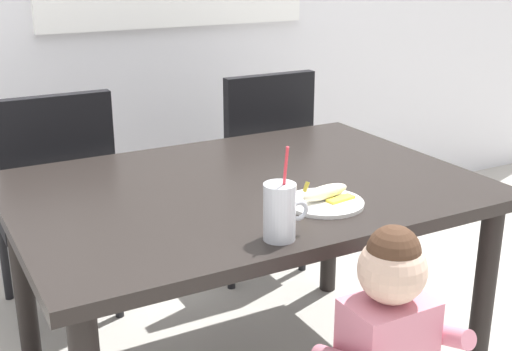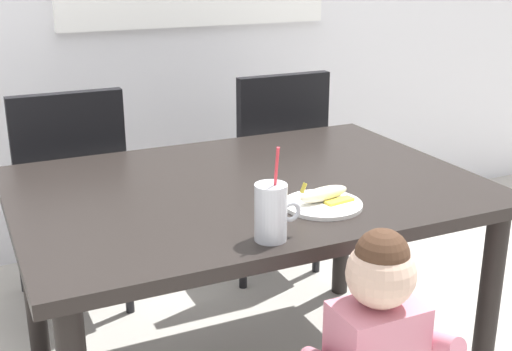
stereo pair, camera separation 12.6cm
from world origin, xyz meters
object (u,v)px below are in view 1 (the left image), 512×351
object	(u,v)px
dining_chair_left	(56,195)
dining_chair_right	(257,162)
dining_table	(246,210)
snack_plate	(324,203)
milk_cup	(280,215)
peeled_banana	(326,193)
toddler_standing	(387,342)

from	to	relation	value
dining_chair_left	dining_chair_right	bearing A→B (deg)	179.79
dining_table	snack_plate	bearing A→B (deg)	-67.62
dining_chair_right	milk_cup	distance (m)	1.35
milk_cup	snack_plate	xyz separation A→B (m)	(0.24, 0.15, -0.06)
dining_chair_right	peeled_banana	xyz separation A→B (m)	(-0.33, -1.02, 0.24)
dining_chair_left	peeled_banana	bearing A→B (deg)	119.09
dining_table	toddler_standing	xyz separation A→B (m)	(0.05, -0.66, -0.13)
dining_table	snack_plate	world-z (taller)	snack_plate
dining_table	toddler_standing	size ratio (longest dim) A/B	1.73
dining_table	milk_cup	distance (m)	0.47
peeled_banana	snack_plate	bearing A→B (deg)	-132.44
toddler_standing	peeled_banana	xyz separation A→B (m)	(0.08, 0.40, 0.25)
dining_chair_left	snack_plate	size ratio (longest dim) A/B	4.17
peeled_banana	dining_chair_left	bearing A→B (deg)	119.09
dining_chair_left	peeled_banana	world-z (taller)	dining_chair_left
snack_plate	dining_table	bearing A→B (deg)	112.38
dining_chair_right	milk_cup	world-z (taller)	milk_cup
dining_chair_right	milk_cup	size ratio (longest dim) A/B	3.81
dining_table	dining_chair_right	distance (m)	0.89
snack_plate	peeled_banana	distance (m)	0.03
dining_chair_left	peeled_banana	size ratio (longest dim) A/B	5.50
toddler_standing	milk_cup	distance (m)	0.41
dining_chair_left	snack_plate	bearing A→B (deg)	118.26
milk_cup	snack_plate	bearing A→B (deg)	31.50
milk_cup	snack_plate	distance (m)	0.29
snack_plate	dining_chair_right	bearing A→B (deg)	71.64
dining_chair_right	snack_plate	xyz separation A→B (m)	(-0.34, -1.04, 0.21)
peeled_banana	dining_table	bearing A→B (deg)	115.58
dining_chair_left	dining_chair_right	xyz separation A→B (m)	(0.90, -0.00, 0.00)
dining_chair_right	milk_cup	bearing A→B (deg)	63.77
dining_chair_left	snack_plate	world-z (taller)	dining_chair_left
dining_chair_right	toddler_standing	world-z (taller)	dining_chair_right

